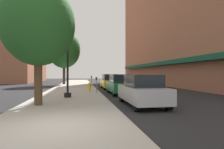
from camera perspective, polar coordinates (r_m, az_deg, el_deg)
ground_plane at (r=24.38m, az=-1.48°, el=-3.78°), size 90.00×90.00×0.00m
sidewalk_slab at (r=25.16m, az=-10.87°, el=-3.52°), size 4.80×50.00×0.12m
building_right_brick at (r=33.18m, az=17.71°, el=18.50°), size 6.80×40.00×24.26m
building_far_background at (r=45.23m, az=-24.49°, el=9.32°), size 6.80×18.00×17.74m
lamppost at (r=13.50m, az=-12.92°, el=6.56°), size 0.48×0.48×5.90m
fire_hydrant at (r=17.68m, az=-6.66°, el=-3.63°), size 0.33×0.26×0.79m
parking_meter_near at (r=24.04m, az=-6.06°, el=-1.57°), size 0.14×0.09×1.31m
parking_meter_far at (r=16.54m, az=-4.61°, el=-2.40°), size 0.14×0.09×1.31m
tree_near at (r=30.73m, az=-13.92°, el=7.09°), size 4.91×4.91×8.09m
tree_mid at (r=10.85m, az=-20.88°, el=13.61°), size 3.70×3.70×6.26m
car_silver at (r=10.62m, az=8.84°, el=-4.66°), size 1.80×4.30×1.66m
car_green at (r=16.27m, az=2.42°, el=-2.94°), size 1.80×4.30×1.66m
car_yellow at (r=21.85m, az=-0.59°, el=-2.12°), size 1.80×4.30×1.66m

